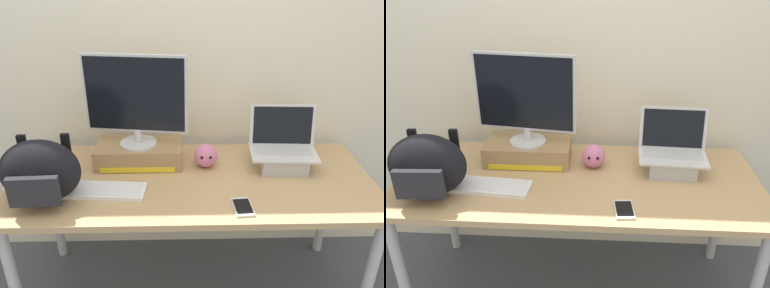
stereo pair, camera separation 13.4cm
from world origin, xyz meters
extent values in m
plane|color=#474C56|center=(0.00, 0.00, 0.00)|extent=(20.00, 20.00, 0.00)
cube|color=silver|center=(0.00, 0.46, 1.30)|extent=(7.00, 0.10, 2.60)
cube|color=tan|center=(0.00, 0.00, 0.70)|extent=(1.71, 0.72, 0.03)
cylinder|color=#B2B2B7|center=(-0.79, -0.30, 0.34)|extent=(0.05, 0.05, 0.68)
cylinder|color=#B2B2B7|center=(0.79, -0.30, 0.34)|extent=(0.05, 0.05, 0.68)
cylinder|color=#B2B2B7|center=(-0.79, 0.30, 0.34)|extent=(0.05, 0.05, 0.68)
cylinder|color=#B2B2B7|center=(0.79, 0.30, 0.34)|extent=(0.05, 0.05, 0.68)
cube|color=#9E7A51|center=(-0.26, 0.16, 0.76)|extent=(0.43, 0.22, 0.10)
cube|color=yellow|center=(-0.26, 0.05, 0.73)|extent=(0.36, 0.00, 0.03)
cylinder|color=silver|center=(-0.26, 0.16, 0.82)|extent=(0.18, 0.18, 0.01)
cylinder|color=silver|center=(-0.26, 0.16, 0.86)|extent=(0.04, 0.04, 0.07)
cube|color=silver|center=(-0.26, 0.16, 1.08)|extent=(0.49, 0.08, 0.38)
cube|color=black|center=(-0.26, 0.15, 1.08)|extent=(0.47, 0.07, 0.35)
cube|color=#ADADB2|center=(0.45, 0.09, 0.75)|extent=(0.23, 0.21, 0.08)
cube|color=silver|center=(0.45, 0.09, 0.79)|extent=(0.33, 0.23, 0.01)
cube|color=#B7B7BC|center=(0.45, 0.11, 0.80)|extent=(0.29, 0.13, 0.00)
cube|color=silver|center=(0.46, 0.18, 0.90)|extent=(0.32, 0.06, 0.21)
cube|color=black|center=(0.46, 0.18, 0.90)|extent=(0.29, 0.05, 0.18)
cube|color=white|center=(-0.42, -0.11, 0.72)|extent=(0.42, 0.17, 0.02)
cube|color=silver|center=(-0.42, -0.11, 0.73)|extent=(0.39, 0.14, 0.00)
ellipsoid|color=black|center=(-0.64, -0.17, 0.85)|extent=(0.34, 0.21, 0.28)
cube|color=#232328|center=(-0.63, -0.28, 0.83)|extent=(0.20, 0.04, 0.13)
cube|color=black|center=(-0.73, -0.07, 0.87)|extent=(0.04, 0.02, 0.21)
cube|color=black|center=(-0.55, -0.06, 0.87)|extent=(0.04, 0.02, 0.21)
cylinder|color=#2D4C93|center=(-0.76, 0.16, 0.76)|extent=(0.08, 0.08, 0.10)
torus|color=#2D4C93|center=(-0.70, 0.16, 0.77)|extent=(0.06, 0.01, 0.06)
cube|color=silver|center=(0.21, -0.25, 0.72)|extent=(0.09, 0.14, 0.01)
cube|color=black|center=(0.21, -0.25, 0.72)|extent=(0.08, 0.11, 0.00)
sphere|color=#CC7099|center=(0.07, 0.12, 0.77)|extent=(0.12, 0.12, 0.12)
sphere|color=black|center=(0.05, 0.07, 0.78)|extent=(0.02, 0.02, 0.02)
sphere|color=black|center=(0.09, 0.07, 0.78)|extent=(0.02, 0.02, 0.02)
camera|label=1|loc=(-0.04, -1.58, 1.66)|focal=36.12mm
camera|label=2|loc=(0.10, -1.57, 1.66)|focal=36.12mm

